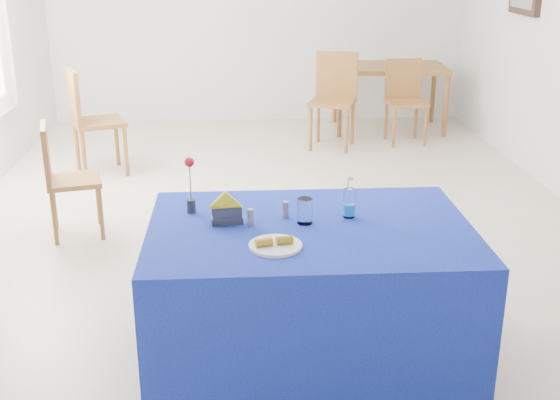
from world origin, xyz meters
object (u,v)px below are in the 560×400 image
at_px(chair_bg_left, 334,93).
at_px(oak_table, 390,72).
at_px(chair_win_b, 88,115).
at_px(plate, 275,246).
at_px(water_bottle, 349,204).
at_px(chair_bg_right, 405,95).
at_px(blue_table, 309,295).
at_px(chair_win_a, 62,172).

bearing_deg(chair_bg_left, oak_table, 61.00).
relative_size(chair_bg_left, chair_win_b, 0.99).
height_order(plate, chair_bg_left, chair_bg_left).
height_order(water_bottle, chair_win_b, chair_win_b).
bearing_deg(chair_bg_left, plate, -82.65).
height_order(chair_bg_right, chair_win_b, chair_win_b).
xyz_separation_m(chair_bg_right, chair_win_b, (-3.23, -1.02, 0.06)).
relative_size(blue_table, chair_win_b, 1.59).
distance_m(plate, chair_bg_left, 4.52).
height_order(oak_table, chair_bg_right, chair_bg_right).
distance_m(water_bottle, chair_win_a, 2.52).
bearing_deg(blue_table, chair_bg_left, 80.61).
bearing_deg(blue_table, chair_win_b, 117.75).
height_order(plate, chair_win_b, chair_win_b).
xyz_separation_m(oak_table, chair_win_a, (-3.07, -3.07, -0.18)).
bearing_deg(chair_win_a, chair_win_b, -10.07).
distance_m(water_bottle, chair_win_b, 3.74).
distance_m(oak_table, chair_bg_left, 1.00).
bearing_deg(water_bottle, blue_table, -152.03).
bearing_deg(chair_win_a, plate, -158.20).
height_order(oak_table, chair_win_a, chair_win_a).
bearing_deg(water_bottle, chair_win_b, 121.38).
xyz_separation_m(water_bottle, chair_win_b, (-1.94, 3.19, -0.25)).
distance_m(plate, blue_table, 0.50).
xyz_separation_m(blue_table, water_bottle, (0.21, 0.11, 0.45)).
bearing_deg(chair_bg_left, chair_bg_right, 27.96).
bearing_deg(plate, blue_table, 53.23).
xyz_separation_m(plate, chair_win_a, (-1.45, 2.04, -0.27)).
bearing_deg(chair_bg_left, water_bottle, -78.22).
distance_m(plate, oak_table, 5.36).
xyz_separation_m(chair_win_a, chair_win_b, (-0.10, 1.51, 0.08)).
bearing_deg(chair_win_b, chair_bg_right, -93.61).
bearing_deg(oak_table, chair_bg_right, -83.22).
distance_m(blue_table, chair_bg_left, 4.25).
bearing_deg(plate, chair_win_a, 125.48).
distance_m(chair_bg_right, chair_win_a, 4.02).
bearing_deg(chair_win_b, oak_table, -84.91).
bearing_deg(chair_win_b, chair_win_a, 162.45).
xyz_separation_m(plate, chair_bg_right, (1.68, 4.57, -0.25)).
bearing_deg(chair_bg_left, blue_table, -80.84).
bearing_deg(blue_table, chair_win_a, 132.48).
height_order(chair_bg_right, chair_win_a, chair_bg_right).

